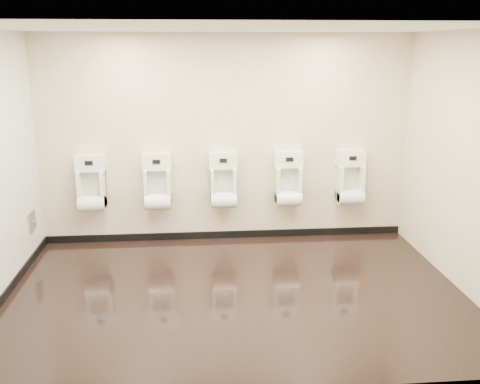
% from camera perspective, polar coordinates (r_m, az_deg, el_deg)
% --- Properties ---
extents(ground, '(5.00, 3.50, 0.00)m').
position_cam_1_polar(ground, '(6.00, -0.40, -10.69)').
color(ground, black).
rests_on(ground, ground).
extents(ceiling, '(5.00, 3.50, 0.00)m').
position_cam_1_polar(ceiling, '(5.38, -0.46, 17.12)').
color(ceiling, white).
extents(back_wall, '(5.00, 0.02, 2.80)m').
position_cam_1_polar(back_wall, '(7.24, -1.53, 5.57)').
color(back_wall, beige).
rests_on(back_wall, ground).
extents(front_wall, '(5.00, 0.02, 2.80)m').
position_cam_1_polar(front_wall, '(3.85, 1.64, -3.44)').
color(front_wall, beige).
rests_on(front_wall, ground).
extents(right_wall, '(0.02, 3.50, 2.80)m').
position_cam_1_polar(right_wall, '(6.24, 23.15, 2.70)').
color(right_wall, beige).
rests_on(right_wall, ground).
extents(skirting_back, '(5.00, 0.02, 0.10)m').
position_cam_1_polar(skirting_back, '(7.58, -1.45, -4.56)').
color(skirting_back, black).
rests_on(skirting_back, ground).
extents(skirting_left, '(0.02, 3.50, 0.10)m').
position_cam_1_polar(skirting_left, '(6.31, -23.94, -10.25)').
color(skirting_left, black).
rests_on(skirting_left, ground).
extents(access_panel, '(0.04, 0.25, 0.25)m').
position_cam_1_polar(access_panel, '(7.21, -21.32, -2.93)').
color(access_panel, '#9E9EA3').
rests_on(access_panel, left_wall).
extents(urinal_0, '(0.39, 0.30, 0.74)m').
position_cam_1_polar(urinal_0, '(7.35, -15.56, 0.53)').
color(urinal_0, white).
rests_on(urinal_0, back_wall).
extents(urinal_1, '(0.39, 0.30, 0.74)m').
position_cam_1_polar(urinal_1, '(7.24, -8.78, 0.70)').
color(urinal_1, white).
rests_on(urinal_1, back_wall).
extents(urinal_2, '(0.39, 0.30, 0.74)m').
position_cam_1_polar(urinal_2, '(7.23, -1.79, 0.86)').
color(urinal_2, white).
rests_on(urinal_2, back_wall).
extents(urinal_3, '(0.39, 0.30, 0.74)m').
position_cam_1_polar(urinal_3, '(7.33, 5.17, 1.01)').
color(urinal_3, white).
rests_on(urinal_3, back_wall).
extents(urinal_4, '(0.39, 0.30, 0.74)m').
position_cam_1_polar(urinal_4, '(7.53, 11.70, 1.13)').
color(urinal_4, white).
rests_on(urinal_4, back_wall).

